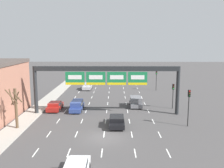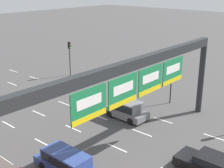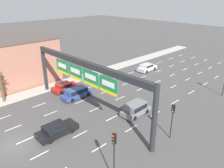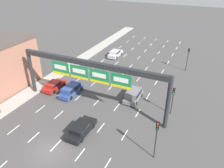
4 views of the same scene
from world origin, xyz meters
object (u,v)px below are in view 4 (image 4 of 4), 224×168
Objects in this scene: sign_gantry at (90,72)px; suv_blue at (71,89)px; traffic_light_far_end at (157,133)px; suv_grey at (133,95)px; car_red at (54,85)px; car_silver at (115,53)px; car_black at (81,129)px; traffic_light_mid_block at (188,55)px; traffic_light_near_gantry at (173,96)px.

sign_gantry is 4.58× the size of suv_blue.
sign_gantry reaches higher than suv_blue.
suv_grey is at bearing 121.00° from traffic_light_far_end.
car_red is 0.95× the size of car_silver.
car_red is (-8.34, 2.01, -5.09)m from sign_gantry.
car_black is 1.13× the size of suv_grey.
car_red is (-9.88, 7.49, -0.00)m from car_black.
traffic_light_mid_block is at bearing 68.00° from suv_grey.
car_black is 1.14× the size of traffic_light_near_gantry.
traffic_light_mid_block reaches higher than suv_grey.
sign_gantry is 11.64m from traffic_light_near_gantry.
suv_blue is (-6.32, 7.33, 0.16)m from car_black.
traffic_light_near_gantry reaches higher than car_black.
traffic_light_mid_block is (18.93, 16.72, 2.55)m from car_red.
traffic_light_near_gantry is at bearing -89.21° from traffic_light_mid_block.
traffic_light_far_end reaches higher than traffic_light_near_gantry.
suv_blue is (0.32, -18.02, 0.11)m from car_silver.
traffic_light_near_gantry reaches higher than car_red.
suv_blue is 1.17× the size of traffic_light_near_gantry.
suv_blue is 17.39m from traffic_light_far_end.
sign_gantry reaches higher than traffic_light_mid_block.
traffic_light_far_end is at bearing -57.96° from car_silver.
traffic_light_mid_block is at bearing 60.54° from sign_gantry.
car_red is 13.37m from suv_grey.
sign_gantry is at bearing 105.73° from car_black.
traffic_light_near_gantry is at bearing 16.93° from sign_gantry.
traffic_light_far_end is at bearing -89.55° from traffic_light_mid_block.
suv_blue reaches higher than car_red.
suv_grey is at bearing 71.76° from car_black.
traffic_light_mid_block is at bearing 90.45° from traffic_light_far_end.
traffic_light_mid_block is 24.23m from traffic_light_far_end.
traffic_light_near_gantry is at bearing 43.43° from car_black.
sign_gantry is 5.35× the size of traffic_light_near_gantry.
car_black is 0.97× the size of traffic_light_far_end.
suv_grey is (9.91, -15.44, 0.15)m from car_silver.
suv_grey is 6.42m from traffic_light_near_gantry.
traffic_light_mid_block is (9.04, 24.21, 2.54)m from car_black.
sign_gantry reaches higher than suv_grey.
suv_grey is at bearing 15.06° from suv_blue.
sign_gantry is 9.98m from car_red.
traffic_light_far_end is (10.78, -5.49, -2.38)m from sign_gantry.
car_red is at bearing -176.20° from traffic_light_near_gantry.
suv_blue is 22.95m from traffic_light_mid_block.
traffic_light_far_end reaches higher than traffic_light_mid_block.
traffic_light_mid_block is at bearing 90.79° from traffic_light_near_gantry.
car_red is at bearing 166.42° from sign_gantry.
suv_blue is 0.99× the size of traffic_light_far_end.
traffic_light_mid_block is at bearing 47.68° from suv_blue.
car_black is 9.69m from suv_blue.
car_black is at bearing -108.24° from suv_grey.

